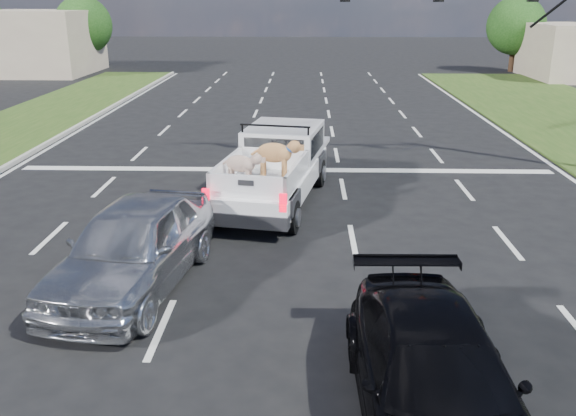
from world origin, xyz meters
The scene contains 9 objects.
ground centered at (0.00, 0.00, 0.00)m, with size 160.00×160.00×0.00m, color black.
road_markings centered at (0.00, 6.56, 0.01)m, with size 17.75×60.00×0.01m.
traffic_signal centered at (7.20, 10.50, 4.73)m, with size 9.11×0.31×7.00m.
building_left centered at (-20.00, 36.00, 2.20)m, with size 10.00×8.00×4.40m, color tan.
tree_far_c centered at (-16.00, 38.00, 3.29)m, with size 4.20×4.20×5.40m.
tree_far_d centered at (16.00, 38.00, 3.29)m, with size 4.20×4.20×5.40m.
pickup_truck centered at (-0.16, 6.82, 0.98)m, with size 2.99×5.87×2.10m.
silver_sedan centered at (-2.58, 1.57, 0.84)m, with size 1.98×4.93×1.68m, color #B6B8BD.
black_coupe centered at (2.30, -2.34, 0.71)m, with size 1.99×4.91×1.42m, color black.
Camera 1 is at (0.64, -8.92, 5.26)m, focal length 38.00 mm.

